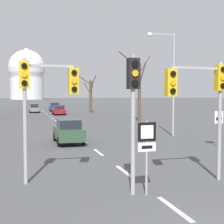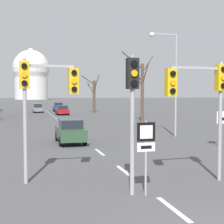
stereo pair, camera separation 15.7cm
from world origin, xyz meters
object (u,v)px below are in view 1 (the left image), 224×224
at_px(traffic_signal_near_left, 43,89).
at_px(sedan_near_left, 68,131).
at_px(sedan_mid_centre, 59,110).
at_px(route_sign_post, 147,145).
at_px(sedan_far_left, 55,107).
at_px(street_lamp_right, 169,73).
at_px(traffic_signal_centre_tall, 133,97).
at_px(traffic_signal_near_right, 203,91).
at_px(sedan_near_right, 34,108).
at_px(speed_limit_sign, 219,122).

xyz_separation_m(traffic_signal_near_left, sedan_near_left, (2.20, 9.07, -2.57)).
xyz_separation_m(sedan_near_left, sedan_mid_centre, (2.84, 30.72, -0.00)).
relative_size(traffic_signal_near_left, route_sign_post, 1.89).
bearing_deg(sedan_mid_centre, route_sign_post, -92.73).
bearing_deg(sedan_far_left, sedan_near_left, -94.50).
height_order(street_lamp_right, sedan_far_left, street_lamp_right).
xyz_separation_m(sedan_near_left, sedan_far_left, (3.29, 41.80, 0.08)).
xyz_separation_m(traffic_signal_centre_tall, street_lamp_right, (7.43, 12.53, 1.77)).
bearing_deg(traffic_signal_near_right, sedan_near_right, 94.83).
distance_m(speed_limit_sign, sedan_mid_centre, 35.16).
height_order(sedan_near_left, sedan_near_right, sedan_near_right).
xyz_separation_m(traffic_signal_centre_tall, traffic_signal_near_left, (-2.64, 2.20, 0.28)).
relative_size(traffic_signal_near_right, sedan_near_right, 1.01).
bearing_deg(traffic_signal_near_right, street_lamp_right, 69.22).
height_order(traffic_signal_centre_tall, street_lamp_right, street_lamp_right).
bearing_deg(sedan_near_right, sedan_mid_centre, -65.78).
bearing_deg(sedan_mid_centre, traffic_signal_near_left, -97.22).
relative_size(sedan_near_right, sedan_mid_centre, 0.98).
bearing_deg(street_lamp_right, traffic_signal_near_right, -110.78).
xyz_separation_m(traffic_signal_near_left, sedan_far_left, (5.49, 50.87, -2.50)).
height_order(traffic_signal_centre_tall, route_sign_post, traffic_signal_centre_tall).
bearing_deg(traffic_signal_near_right, route_sign_post, -160.30).
bearing_deg(sedan_far_left, sedan_near_right, -142.95).
relative_size(speed_limit_sign, sedan_near_left, 0.57).
height_order(street_lamp_right, sedan_near_right, street_lamp_right).
height_order(route_sign_post, sedan_mid_centre, route_sign_post).
xyz_separation_m(traffic_signal_near_right, sedan_far_left, (-0.11, 52.33, -2.44)).
relative_size(route_sign_post, sedan_far_left, 0.55).
distance_m(traffic_signal_centre_tall, sedan_far_left, 53.20).
relative_size(street_lamp_right, sedan_mid_centre, 1.77).
xyz_separation_m(traffic_signal_near_left, street_lamp_right, (10.07, 10.32, 1.49)).
xyz_separation_m(route_sign_post, sedan_near_left, (-0.83, 11.45, -0.81)).
bearing_deg(sedan_near_left, route_sign_post, -85.83).
bearing_deg(sedan_near_left, speed_limit_sign, -24.30).
bearing_deg(route_sign_post, sedan_mid_centre, 87.27).
distance_m(speed_limit_sign, sedan_near_left, 9.60).
xyz_separation_m(sedan_near_right, sedan_mid_centre, (3.61, -8.02, -0.02)).
distance_m(traffic_signal_near_right, speed_limit_sign, 8.67).
distance_m(traffic_signal_centre_tall, traffic_signal_near_right, 3.06).
relative_size(traffic_signal_near_right, sedan_far_left, 1.02).
bearing_deg(sedan_mid_centre, street_lamp_right, -80.32).
height_order(traffic_signal_centre_tall, sedan_far_left, traffic_signal_centre_tall).
xyz_separation_m(traffic_signal_centre_tall, sedan_near_left, (-0.44, 11.28, -2.30)).
relative_size(sedan_near_left, sedan_far_left, 0.91).
bearing_deg(sedan_mid_centre, sedan_far_left, 87.71).
relative_size(sedan_near_right, sedan_far_left, 1.00).
bearing_deg(speed_limit_sign, street_lamp_right, 99.35).
relative_size(sedan_near_left, sedan_mid_centre, 0.89).
bearing_deg(traffic_signal_near_left, street_lamp_right, 45.71).
distance_m(sedan_near_right, sedan_mid_centre, 8.79).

